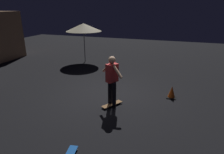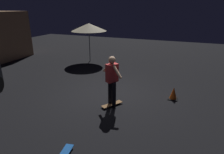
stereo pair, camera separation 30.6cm
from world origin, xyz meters
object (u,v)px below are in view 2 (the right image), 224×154
(patio_umbrella, at_px, (89,27))
(skateboard_ridden, at_px, (112,104))
(traffic_cone, at_px, (173,94))
(skater, at_px, (112,77))

(patio_umbrella, height_order, skateboard_ridden, patio_umbrella)
(skateboard_ridden, relative_size, traffic_cone, 1.67)
(skater, bearing_deg, traffic_cone, -54.76)
(patio_umbrella, bearing_deg, skater, -144.71)
(skateboard_ridden, height_order, traffic_cone, traffic_cone)
(skateboard_ridden, distance_m, skater, 0.98)
(skater, relative_size, traffic_cone, 3.63)
(patio_umbrella, distance_m, traffic_cone, 6.74)
(skater, bearing_deg, skateboard_ridden, -153.43)
(skateboard_ridden, bearing_deg, patio_umbrella, 35.29)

